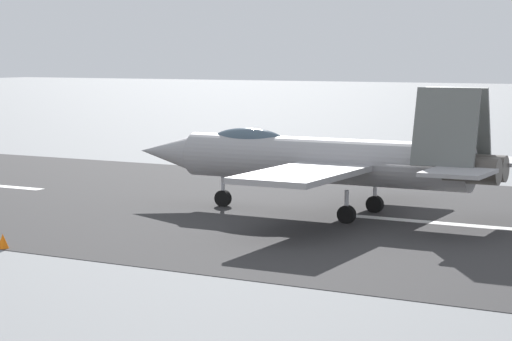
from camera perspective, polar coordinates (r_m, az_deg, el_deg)
The scene contains 4 objects.
ground_plane at distance 42.07m, azimuth 9.64°, elevation -2.95°, with size 400.00×400.00×0.00m, color gray.
runway_strip at distance 42.07m, azimuth 9.67°, elevation -2.94°, with size 240.00×26.00×0.02m.
fighter_jet at distance 43.22m, azimuth 3.75°, elevation 0.67°, with size 17.57×14.94×5.66m.
marker_cone_mid at distance 36.96m, azimuth -14.36°, elevation -3.97°, with size 0.44×0.44×0.55m, color orange.
Camera 1 is at (-13.46, 39.25, 6.97)m, focal length 69.53 mm.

